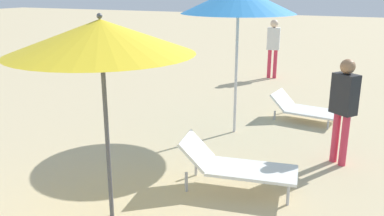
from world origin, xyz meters
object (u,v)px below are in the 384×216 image
(person_walking_mid, at_px, (344,102))
(lounger_second_shoreside, at_px, (235,165))
(umbrella_second, at_px, (101,37))
(umbrella_farthest, at_px, (238,0))
(lounger_farthest_shoreside, at_px, (303,108))
(person_walking_far, at_px, (273,43))

(person_walking_mid, bearing_deg, lounger_second_shoreside, -3.17)
(umbrella_second, bearing_deg, umbrella_farthest, 84.14)
(person_walking_mid, bearing_deg, umbrella_second, -4.15)
(lounger_second_shoreside, xyz_separation_m, person_walking_mid, (1.17, 1.45, 0.64))
(lounger_farthest_shoreside, xyz_separation_m, person_walking_mid, (0.88, -1.92, 0.73))
(lounger_second_shoreside, xyz_separation_m, lounger_farthest_shoreside, (0.28, 3.37, -0.09))
(lounger_second_shoreside, bearing_deg, umbrella_second, -140.29)
(person_walking_far, bearing_deg, lounger_farthest_shoreside, -166.17)
(umbrella_farthest, bearing_deg, umbrella_second, -95.86)
(lounger_farthest_shoreside, xyz_separation_m, person_walking_far, (-1.58, 3.68, 0.79))
(umbrella_second, xyz_separation_m, lounger_second_shoreside, (1.10, 1.27, -1.78))
(umbrella_second, xyz_separation_m, lounger_farthest_shoreside, (1.38, 4.65, -1.86))
(lounger_second_shoreside, height_order, person_walking_mid, person_walking_mid)
(umbrella_farthest, relative_size, person_walking_mid, 1.66)
(lounger_farthest_shoreside, bearing_deg, person_walking_mid, -58.81)
(umbrella_farthest, height_order, person_walking_far, umbrella_farthest)
(person_walking_mid, relative_size, person_walking_far, 0.95)
(lounger_second_shoreside, distance_m, lounger_farthest_shoreside, 3.39)
(umbrella_second, bearing_deg, person_walking_far, 91.38)
(umbrella_farthest, relative_size, person_walking_far, 1.57)
(lounger_second_shoreside, distance_m, person_walking_far, 7.21)
(umbrella_farthest, distance_m, person_walking_far, 5.14)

